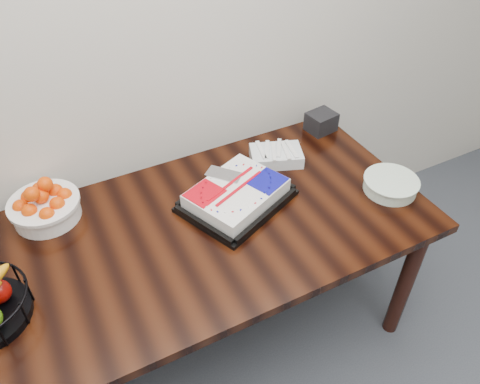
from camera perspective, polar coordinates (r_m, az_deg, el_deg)
name	(u,v)px	position (r m, az deg, el deg)	size (l,w,h in m)	color
table	(201,243)	(1.87, -4.76, -6.18)	(1.80, 0.90, 0.75)	black
cake_tray	(237,195)	(1.88, -0.42, -0.39)	(0.51, 0.46, 0.09)	black
tangerine_bowl	(44,203)	(1.95, -22.82, -1.24)	(0.27, 0.27, 0.17)	white
plate_stack	(391,185)	(2.05, 17.87, 0.86)	(0.23, 0.23, 0.06)	white
fork_bag	(276,155)	(2.11, 4.42, 4.47)	(0.26, 0.22, 0.06)	silver
napkin_box	(321,122)	(2.34, 9.86, 8.43)	(0.13, 0.11, 0.09)	black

